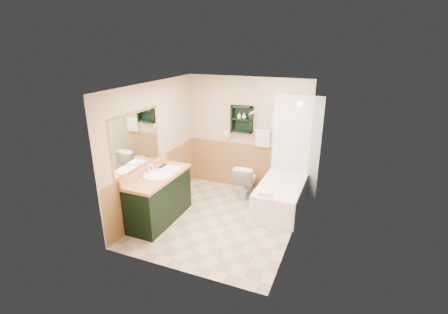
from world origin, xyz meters
The scene contains 25 objects.
floor centered at (0.00, 0.00, 0.00)m, with size 3.00×3.00×0.00m, color #C0B08C.
back_wall centered at (0.00, 1.52, 1.20)m, with size 2.60×0.04×2.40m, color beige.
left_wall centered at (-1.32, 0.00, 1.20)m, with size 0.04×3.00×2.40m, color beige.
right_wall centered at (1.32, 0.00, 1.20)m, with size 0.04×3.00×2.40m, color beige.
ceiling centered at (0.00, 0.00, 2.42)m, with size 2.60×3.00×0.04m, color white.
wainscot_left centered at (-1.29, 0.00, 0.50)m, with size 2.98×2.98×1.00m, color #AE8446, non-canonical shape.
wainscot_back centered at (0.00, 1.49, 0.50)m, with size 2.58×2.58×1.00m, color #AE8446, non-canonical shape.
mirror_frame centered at (-1.27, -0.55, 1.50)m, with size 1.30×1.30×1.00m, color brown, non-canonical shape.
mirror_glass centered at (-1.27, -0.55, 1.50)m, with size 1.20×1.20×0.90m, color white, non-canonical shape.
tile_right centered at (1.28, 0.75, 1.05)m, with size 1.50×1.50×2.10m, color white, non-canonical shape.
tile_back centered at (1.03, 1.48, 1.05)m, with size 0.95×0.95×2.10m, color white, non-canonical shape.
tile_accent centered at (1.27, 0.75, 1.90)m, with size 1.50×1.50×0.10m, color #134527, non-canonical shape.
wall_shelf centered at (-0.10, 1.41, 1.55)m, with size 0.45×0.15×0.55m, color black.
hair_dryer centered at (-0.40, 1.43, 1.20)m, with size 0.10×0.24×0.18m, color silver, non-canonical shape.
towel_bar centered at (0.35, 1.45, 1.35)m, with size 0.40×0.06×0.40m, color white, non-canonical shape.
curtain_rod centered at (0.53, 0.75, 2.00)m, with size 0.03×0.03×1.60m, color silver.
shower_curtain centered at (0.53, 0.92, 1.15)m, with size 1.05×1.05×1.70m, color #C6B796, non-canonical shape.
vanity centered at (-0.99, -0.41, 0.44)m, with size 0.59×1.38×0.87m, color black.
bathtub centered at (0.93, 0.83, 0.27)m, with size 0.80×1.50×0.53m, color white.
toilet centered at (0.13, 1.08, 0.35)m, with size 0.40×0.72×0.71m, color white.
counter_towel centered at (-0.89, -0.10, 0.89)m, with size 0.31×0.24×0.04m, color white.
vanity_book centered at (-1.16, -0.05, 0.99)m, with size 0.17×0.02×0.23m, color black.
tub_towel centered at (0.77, 0.23, 0.57)m, with size 0.22×0.18×0.07m, color white.
soap_bottle_a centered at (-0.16, 1.40, 1.59)m, with size 0.05×0.11×0.05m, color white.
soap_bottle_b centered at (-0.05, 1.40, 1.61)m, with size 0.09×0.12×0.09m, color white.
Camera 1 is at (2.03, -4.75, 3.08)m, focal length 26.00 mm.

